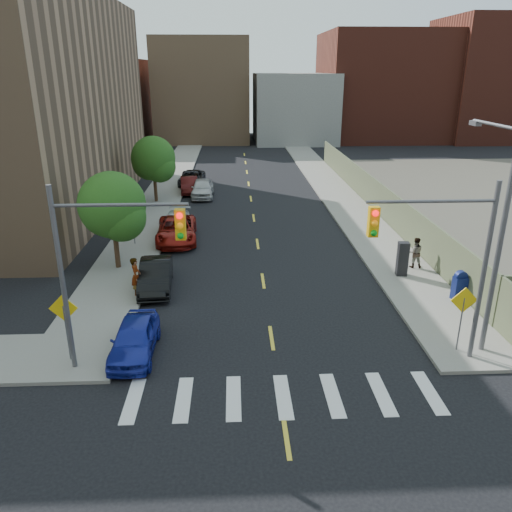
{
  "coord_description": "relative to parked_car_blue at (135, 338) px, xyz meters",
  "views": [
    {
      "loc": [
        -1.48,
        -10.25,
        10.5
      ],
      "look_at": [
        -0.45,
        12.44,
        2.0
      ],
      "focal_mm": 35.0,
      "sensor_mm": 36.0,
      "label": 1
    }
  ],
  "objects": [
    {
      "name": "bg_bldg_fareast",
      "position": [
        43.44,
        63.0,
        8.31
      ],
      "size": [
        14.0,
        16.0,
        18.0
      ],
      "primitive_type": "cube",
      "color": "#592319",
      "rests_on": "ground"
    },
    {
      "name": "parked_car_black",
      "position": [
        -0.06,
        6.26,
        0.04
      ],
      "size": [
        1.86,
        4.52,
        1.45
      ],
      "primitive_type": "imported",
      "rotation": [
        0.0,
        0.0,
        0.07
      ],
      "color": "black",
      "rests_on": "ground"
    },
    {
      "name": "tree_west_near",
      "position": [
        -2.57,
        9.05,
        2.79
      ],
      "size": [
        3.66,
        3.64,
        5.52
      ],
      "color": "#332114",
      "rests_on": "ground"
    },
    {
      "name": "warn_sign_nw",
      "position": [
        -2.36,
        -0.5,
        1.31
      ],
      "size": [
        1.06,
        0.06,
        2.83
      ],
      "color": "#59595E",
      "rests_on": "ground"
    },
    {
      "name": "parked_car_silver",
      "position": [
        -0.06,
        15.88,
        -0.05
      ],
      "size": [
        2.04,
        4.51,
        1.28
      ],
      "primitive_type": "imported",
      "rotation": [
        0.0,
        0.0,
        -0.06
      ],
      "color": "#B0B3B8",
      "rests_on": "ground"
    },
    {
      "name": "parked_car_blue",
      "position": [
        0.0,
        0.0,
        0.0
      ],
      "size": [
        1.63,
        4.05,
        1.38
      ],
      "primitive_type": "imported",
      "rotation": [
        0.0,
        0.0,
        -0.0
      ],
      "color": "#1C289C",
      "rests_on": "ground"
    },
    {
      "name": "warn_sign_midwest",
      "position": [
        -2.36,
        13.0,
        1.31
      ],
      "size": [
        1.06,
        0.06,
        2.83
      ],
      "color": "#59595E",
      "rests_on": "ground"
    },
    {
      "name": "tree_west_far",
      "position": [
        -2.57,
        24.05,
        2.79
      ],
      "size": [
        3.66,
        3.64,
        5.52
      ],
      "color": "#332114",
      "rests_on": "ground"
    },
    {
      "name": "parked_car_white",
      "position": [
        1.24,
        25.84,
        0.1
      ],
      "size": [
        1.88,
        4.65,
        1.58
      ],
      "primitive_type": "imported",
      "rotation": [
        0.0,
        0.0,
        0.0
      ],
      "color": "beige",
      "rests_on": "ground"
    },
    {
      "name": "sidewalk_nw",
      "position": [
        -2.31,
        34.5,
        -0.61
      ],
      "size": [
        3.5,
        73.0,
        0.15
      ],
      "primitive_type": "cube",
      "color": "gray",
      "rests_on": "ground"
    },
    {
      "name": "ground",
      "position": [
        5.44,
        -7.0,
        -0.69
      ],
      "size": [
        160.0,
        160.0,
        0.0
      ],
      "primitive_type": "plane",
      "color": "black",
      "rests_on": "ground"
    },
    {
      "name": "bg_bldg_west",
      "position": [
        -16.56,
        63.0,
        5.31
      ],
      "size": [
        14.0,
        18.0,
        12.0
      ],
      "primitive_type": "cube",
      "color": "#592319",
      "rests_on": "ground"
    },
    {
      "name": "payphone",
      "position": [
        12.87,
        7.13,
        0.39
      ],
      "size": [
        0.58,
        0.48,
        1.85
      ],
      "primitive_type": "cube",
      "rotation": [
        0.0,
        0.0,
        -0.06
      ],
      "color": "black",
      "rests_on": "sidewalk_ne"
    },
    {
      "name": "warn_sign_ne",
      "position": [
        12.64,
        -0.5,
        1.31
      ],
      "size": [
        1.06,
        0.06,
        2.83
      ],
      "color": "#59595E",
      "rests_on": "ground"
    },
    {
      "name": "bg_bldg_center",
      "position": [
        13.44,
        63.0,
        4.31
      ],
      "size": [
        12.0,
        16.0,
        10.0
      ],
      "primitive_type": "cube",
      "color": "gray",
      "rests_on": "ground"
    },
    {
      "name": "mailbox",
      "position": [
        14.64,
        4.0,
        0.17
      ],
      "size": [
        0.64,
        0.52,
        1.47
      ],
      "rotation": [
        0.0,
        0.0,
        0.1
      ],
      "color": "#0D174F",
      "rests_on": "sidewalk_ne"
    },
    {
      "name": "signal_nw",
      "position": [
        -0.55,
        -1.0,
        3.84
      ],
      "size": [
        4.59,
        0.3,
        7.0
      ],
      "color": "#59595E",
      "rests_on": "ground"
    },
    {
      "name": "fence_north",
      "position": [
        15.04,
        21.0,
        0.56
      ],
      "size": [
        0.12,
        44.0,
        2.5
      ],
      "primitive_type": "cube",
      "color": "#525B3F",
      "rests_on": "ground"
    },
    {
      "name": "parked_car_red",
      "position": [
        0.22,
        13.82,
        0.06
      ],
      "size": [
        2.86,
        5.58,
        1.51
      ],
      "primitive_type": "imported",
      "rotation": [
        0.0,
        0.0,
        0.07
      ],
      "color": "maroon",
      "rests_on": "ground"
    },
    {
      "name": "sidewalk_ne",
      "position": [
        13.19,
        34.5,
        -0.61
      ],
      "size": [
        3.5,
        73.0,
        0.15
      ],
      "primitive_type": "cube",
      "color": "gray",
      "rests_on": "ground"
    },
    {
      "name": "streetlight_ne",
      "position": [
        13.64,
        -0.1,
        4.53
      ],
      "size": [
        0.25,
        3.7,
        9.0
      ],
      "color": "#59595E",
      "rests_on": "ground"
    },
    {
      "name": "bg_bldg_midwest",
      "position": [
        -0.56,
        65.0,
        6.81
      ],
      "size": [
        14.0,
        16.0,
        15.0
      ],
      "primitive_type": "cube",
      "color": "#8C6B4C",
      "rests_on": "ground"
    },
    {
      "name": "parked_car_grey",
      "position": [
        -0.06,
        30.65,
        0.0
      ],
      "size": [
        2.48,
        5.07,
        1.38
      ],
      "primitive_type": "imported",
      "rotation": [
        0.0,
        0.0,
        -0.04
      ],
      "color": "black",
      "rests_on": "ground"
    },
    {
      "name": "signal_ne",
      "position": [
        11.42,
        -1.0,
        3.84
      ],
      "size": [
        4.59,
        0.3,
        7.0
      ],
      "color": "#59595E",
      "rests_on": "ground"
    },
    {
      "name": "pedestrian_west",
      "position": [
        -0.86,
        5.34,
        0.41
      ],
      "size": [
        0.51,
        0.72,
        1.89
      ],
      "primitive_type": "imported",
      "rotation": [
        0.0,
        0.0,
        1.65
      ],
      "color": "gray",
      "rests_on": "sidewalk_nw"
    },
    {
      "name": "pedestrian_east",
      "position": [
        13.94,
        8.22,
        0.32
      ],
      "size": [
        0.93,
        0.77,
        1.72
      ],
      "primitive_type": "imported",
      "rotation": [
        0.0,
        0.0,
        2.99
      ],
      "color": "gray",
      "rests_on": "sidewalk_ne"
    },
    {
      "name": "bg_bldg_east",
      "position": [
        27.44,
        65.0,
        7.31
      ],
      "size": [
        18.0,
        18.0,
        16.0
      ],
      "primitive_type": "cube",
      "color": "#592319",
      "rests_on": "ground"
    },
    {
      "name": "parked_car_maroon",
      "position": [
        -0.06,
        27.54,
        0.02
      ],
      "size": [
        1.93,
        4.42,
        1.41
      ],
      "primitive_type": "imported",
      "rotation": [
        0.0,
        0.0,
        0.1
      ],
      "color": "#400D0C",
      "rests_on": "ground"
    }
  ]
}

